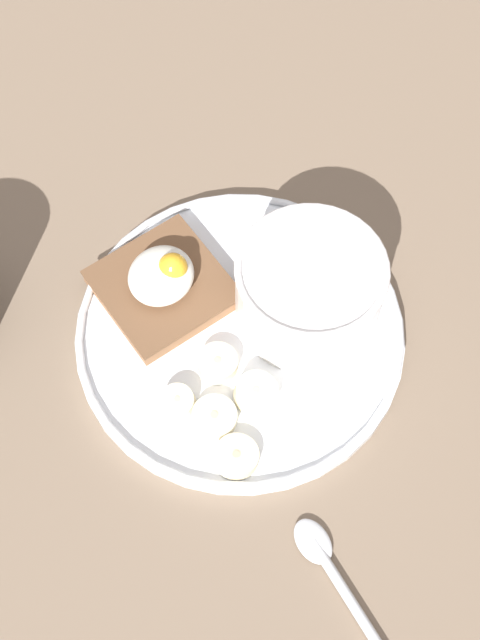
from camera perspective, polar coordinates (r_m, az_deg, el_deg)
The scene contains 11 objects.
ground_plane at distance 73.44cm, azimuth -0.00°, elevation -1.42°, with size 120.00×120.00×2.00cm, color #786552.
plate at distance 71.82cm, azimuth -0.00°, elevation -0.80°, with size 26.55×26.55×1.60cm.
oatmeal_bowl at distance 69.85cm, azimuth 4.44°, elevation 1.97°, with size 11.80×11.80×6.82cm.
toast_slice at distance 72.70cm, azimuth -5.03°, elevation 1.98°, with size 12.86×12.86×1.61cm.
poached_egg at distance 70.94cm, azimuth -5.02°, elevation 2.84°, with size 5.59×5.18×3.21cm.
banana_slice_front at distance 67.03cm, azimuth -0.23°, elevation -8.72°, with size 3.94×3.89×1.24cm.
banana_slice_left at distance 68.50cm, azimuth 1.02°, elevation -4.70°, with size 3.65×3.84×2.02cm.
banana_slice_back at distance 68.13cm, azimuth -1.65°, elevation -6.23°, with size 4.72×4.70×1.16cm.
banana_slice_right at distance 68.57cm, azimuth -4.01°, elevation -5.23°, with size 3.50×3.39×1.60cm.
banana_slice_inner at distance 69.68cm, azimuth -1.14°, elevation -2.93°, with size 4.03×4.02×1.31cm.
spoon at distance 66.32cm, azimuth 6.20°, elevation -16.14°, with size 7.94×12.20×0.80cm.
Camera 1 is at (-27.75, -15.62, 67.17)cm, focal length 50.00 mm.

